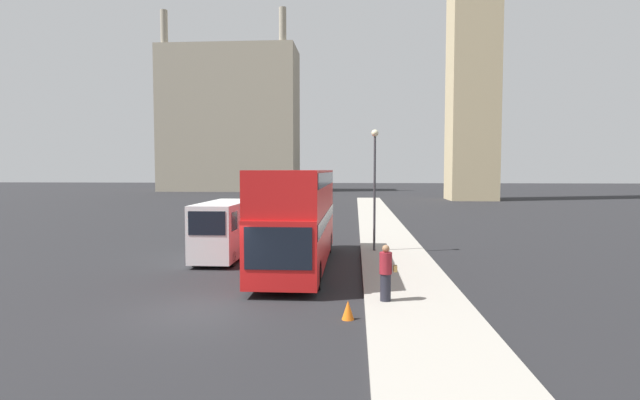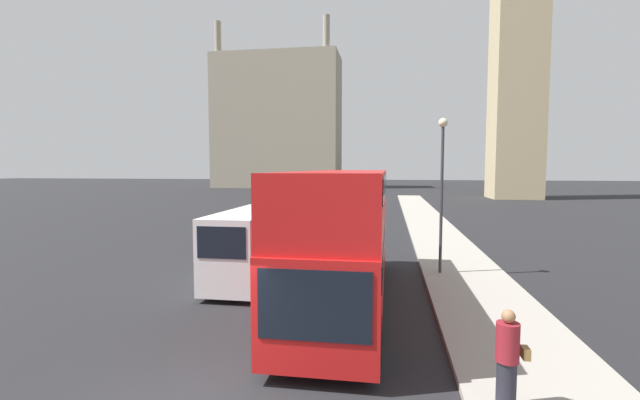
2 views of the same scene
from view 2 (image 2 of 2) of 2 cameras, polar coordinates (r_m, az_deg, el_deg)
name	(u,v)px [view 2 (image 2 of 2)]	position (r m, az deg, el deg)	size (l,w,h in m)	color
building_block_distant	(278,122)	(97.17, -5.66, 10.31)	(27.43, 11.62, 35.37)	#9E937F
red_double_decker_bus	(344,230)	(13.81, 3.26, -3.98)	(2.59, 11.37, 4.29)	red
white_van	(250,245)	(16.55, -9.37, -5.92)	(1.93, 5.76, 2.75)	white
pedestrian	(507,360)	(8.63, 23.72, -18.94)	(0.56, 0.40, 1.79)	#23232D
street_lamp	(442,173)	(17.76, 15.96, 3.46)	(0.36, 0.36, 6.21)	#38383D
parked_sedan	(310,209)	(38.19, -1.31, -1.26)	(1.80, 4.35, 1.48)	silver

